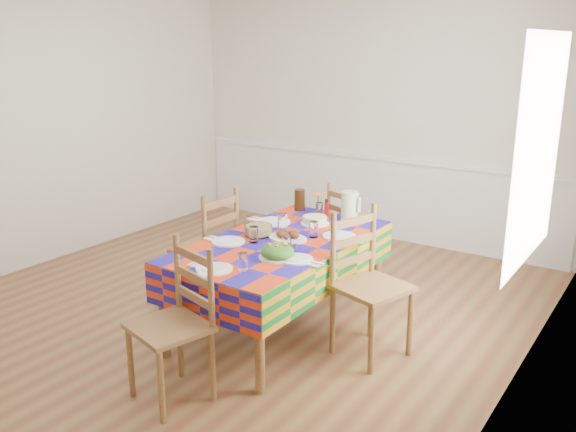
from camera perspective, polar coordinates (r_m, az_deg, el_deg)
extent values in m
cube|color=brown|center=(5.16, -5.55, -8.79)|extent=(4.50, 5.00, 0.04)
cube|color=beige|center=(6.86, 7.77, 9.29)|extent=(4.50, 0.04, 2.70)
cube|color=beige|center=(6.43, -21.89, 7.85)|extent=(0.04, 5.00, 2.70)
cube|color=beige|center=(3.75, 21.79, 2.71)|extent=(0.04, 5.00, 2.70)
cube|color=white|center=(6.88, 7.44, 5.53)|extent=(4.41, 0.06, 0.04)
cube|color=white|center=(6.99, 7.36, 1.91)|extent=(4.41, 0.03, 0.90)
plane|color=white|center=(4.02, 22.41, 5.66)|extent=(0.00, 1.40, 1.40)
cylinder|color=brown|center=(4.35, -11.54, -8.88)|extent=(0.07, 0.07, 0.66)
cylinder|color=brown|center=(3.86, -2.69, -11.96)|extent=(0.07, 0.07, 0.66)
cylinder|color=brown|center=(5.55, 0.73, -2.99)|extent=(0.07, 0.07, 0.66)
cylinder|color=brown|center=(5.17, 8.41, -4.63)|extent=(0.07, 0.07, 0.66)
cube|color=brown|center=(4.56, -0.67, -2.60)|extent=(0.94, 1.78, 0.04)
cube|color=red|center=(4.55, -0.67, -2.32)|extent=(0.97, 1.82, 0.01)
cube|color=red|center=(4.88, -5.38, -2.91)|extent=(0.01, 1.82, 0.28)
cube|color=red|center=(4.36, 4.62, -5.24)|extent=(0.01, 1.82, 0.28)
cube|color=red|center=(3.94, -8.25, -7.74)|extent=(0.97, 0.01, 0.28)
cube|color=red|center=(5.33, 4.88, -1.23)|extent=(0.97, 0.01, 0.28)
cylinder|color=white|center=(4.00, -6.91, -4.95)|extent=(0.24, 0.24, 0.01)
cylinder|color=white|center=(4.00, -6.91, -4.83)|extent=(0.17, 0.17, 0.01)
cylinder|color=white|center=(3.97, -4.26, -4.25)|extent=(0.07, 0.07, 0.12)
cube|color=white|center=(4.10, -8.61, -4.53)|extent=(0.09, 0.09, 0.01)
cube|color=silver|center=(4.11, -8.80, -4.42)|extent=(0.01, 0.15, 0.00)
cube|color=silver|center=(4.09, -8.43, -4.52)|extent=(0.01, 0.18, 0.00)
cylinder|color=white|center=(4.52, -5.63, -2.39)|extent=(0.25, 0.25, 0.01)
cylinder|color=white|center=(4.52, -5.63, -2.28)|extent=(0.17, 0.17, 0.01)
cylinder|color=white|center=(4.50, -3.22, -1.74)|extent=(0.07, 0.07, 0.12)
cube|color=white|center=(4.63, -7.21, -2.06)|extent=(0.09, 0.09, 0.01)
cube|color=silver|center=(4.64, -7.38, -1.97)|extent=(0.16, 0.01, 0.00)
cube|color=silver|center=(4.61, -7.04, -2.05)|extent=(0.18, 0.01, 0.00)
cylinder|color=white|center=(4.98, -1.40, -0.55)|extent=(0.28, 0.28, 0.01)
cylinder|color=white|center=(4.98, -1.40, -0.44)|extent=(0.20, 0.20, 0.01)
cylinder|color=white|center=(4.77, -0.54, -0.55)|extent=(0.08, 0.08, 0.13)
cube|color=white|center=(5.09, -3.11, -0.26)|extent=(0.10, 0.10, 0.01)
cube|color=silver|center=(5.10, -3.30, -0.17)|extent=(0.18, 0.01, 0.00)
cube|color=silver|center=(5.08, -2.92, -0.24)|extent=(0.21, 0.01, 0.00)
cylinder|color=white|center=(4.14, 0.77, -4.06)|extent=(0.23, 0.23, 0.01)
cylinder|color=white|center=(4.14, 0.77, -3.95)|extent=(0.16, 0.16, 0.01)
cylinder|color=white|center=(4.29, -0.11, -2.66)|extent=(0.07, 0.07, 0.11)
cube|color=white|center=(4.07, 2.62, -4.53)|extent=(0.09, 0.09, 0.01)
cube|color=silver|center=(4.07, 2.41, -4.42)|extent=(0.15, 0.01, 0.00)
cube|color=silver|center=(4.06, 2.83, -4.52)|extent=(0.17, 0.01, 0.00)
cylinder|color=white|center=(4.64, 4.81, -1.89)|extent=(0.25, 0.25, 0.01)
cylinder|color=white|center=(4.64, 4.81, -1.78)|extent=(0.18, 0.18, 0.01)
cylinder|color=white|center=(4.61, 2.41, -1.26)|extent=(0.07, 0.07, 0.12)
cube|color=white|center=(4.57, 6.66, -2.29)|extent=(0.09, 0.09, 0.01)
cube|color=silver|center=(4.57, 6.45, -2.19)|extent=(0.16, 0.01, 0.00)
cube|color=silver|center=(4.56, 6.87, -2.27)|extent=(0.19, 0.01, 0.00)
ellipsoid|color=white|center=(4.57, -0.01, -2.10)|extent=(0.31, 0.22, 0.01)
ellipsoid|color=black|center=(4.53, 0.57, -1.86)|extent=(0.08, 0.07, 0.05)
ellipsoid|color=black|center=(4.58, 0.47, -1.66)|extent=(0.08, 0.07, 0.05)
ellipsoid|color=black|center=(4.60, -0.23, -1.56)|extent=(0.08, 0.07, 0.05)
ellipsoid|color=black|center=(4.57, -0.65, -1.69)|extent=(0.08, 0.07, 0.05)
ellipsoid|color=black|center=(4.53, -0.25, -1.88)|extent=(0.08, 0.07, 0.05)
cylinder|color=white|center=(4.18, -1.00, -3.87)|extent=(0.26, 0.26, 0.01)
ellipsoid|color=#184310|center=(4.17, -1.00, -3.35)|extent=(0.23, 0.23, 0.10)
cube|color=orange|center=(4.16, -1.79, -2.64)|extent=(0.03, 0.02, 0.01)
cube|color=orange|center=(4.18, -1.00, -2.54)|extent=(0.04, 0.04, 0.01)
cube|color=orange|center=(4.12, -1.01, -2.81)|extent=(0.03, 0.03, 0.01)
cube|color=orange|center=(4.14, -0.21, -2.71)|extent=(0.03, 0.04, 0.01)
cylinder|color=white|center=(4.67, -2.79, -1.32)|extent=(0.21, 0.21, 0.08)
cylinder|color=#D5C271|center=(4.67, -2.79, -1.30)|extent=(0.20, 0.20, 0.06)
cylinder|color=white|center=(4.96, 2.53, -0.68)|extent=(0.23, 0.23, 0.01)
cylinder|color=tan|center=(4.95, 2.53, -0.33)|extent=(0.20, 0.20, 0.05)
cube|color=black|center=(4.42, -0.22, -2.81)|extent=(0.11, 0.27, 0.01)
cube|color=black|center=(4.41, 0.42, -2.85)|extent=(0.06, 0.28, 0.01)
cylinder|color=white|center=(5.20, 2.93, 0.68)|extent=(0.06, 0.06, 0.11)
cylinder|color=#246722|center=(5.20, 2.77, 1.17)|extent=(0.01, 0.01, 0.15)
ellipsoid|color=orange|center=(5.20, 2.53, 2.00)|extent=(0.05, 0.05, 0.02)
cylinder|color=#246722|center=(5.19, 3.12, 1.14)|extent=(0.01, 0.01, 0.15)
ellipsoid|color=orange|center=(5.17, 3.40, 2.08)|extent=(0.05, 0.05, 0.02)
cylinder|color=#246722|center=(5.18, 2.86, 1.10)|extent=(0.01, 0.01, 0.15)
ellipsoid|color=orange|center=(5.14, 2.76, 2.15)|extent=(0.05, 0.05, 0.02)
cylinder|color=#B10E0E|center=(5.17, 3.62, 0.80)|extent=(0.04, 0.04, 0.15)
cylinder|color=#B9D697|center=(5.05, 5.78, 0.95)|extent=(0.14, 0.14, 0.24)
cylinder|color=black|center=(5.33, 1.10, 1.53)|extent=(0.09, 0.09, 0.19)
cube|color=white|center=(3.89, -8.21, -5.57)|extent=(0.08, 0.02, 0.02)
cylinder|color=brown|center=(3.99, -14.53, -13.10)|extent=(0.04, 0.04, 0.47)
cylinder|color=brown|center=(3.69, -11.79, -15.40)|extent=(0.04, 0.04, 0.47)
cylinder|color=brown|center=(4.13, -10.07, -11.72)|extent=(0.04, 0.04, 0.47)
cylinder|color=brown|center=(3.85, -7.08, -13.78)|extent=(0.04, 0.04, 0.47)
cube|color=brown|center=(3.79, -11.08, -10.17)|extent=(0.53, 0.52, 0.03)
cylinder|color=brown|center=(3.93, -10.29, -5.28)|extent=(0.04, 0.04, 0.52)
cylinder|color=brown|center=(3.63, -7.21, -6.95)|extent=(0.04, 0.04, 0.52)
cube|color=brown|center=(3.82, -8.75, -7.53)|extent=(0.37, 0.12, 0.05)
cube|color=brown|center=(3.77, -8.83, -5.65)|extent=(0.37, 0.12, 0.05)
cube|color=brown|center=(3.72, -8.92, -3.71)|extent=(0.37, 0.12, 0.05)
cylinder|color=brown|center=(5.67, 8.58, -3.99)|extent=(0.03, 0.03, 0.43)
cylinder|color=brown|center=(5.90, 6.24, -3.09)|extent=(0.03, 0.03, 0.43)
cylinder|color=brown|center=(5.46, 6.12, -4.71)|extent=(0.03, 0.03, 0.43)
cylinder|color=brown|center=(5.70, 3.81, -3.73)|extent=(0.03, 0.03, 0.43)
cube|color=brown|center=(5.61, 6.26, -1.66)|extent=(0.51, 0.50, 0.03)
cylinder|color=brown|center=(5.31, 6.19, -0.14)|extent=(0.03, 0.03, 0.48)
cylinder|color=brown|center=(5.56, 3.82, 0.66)|extent=(0.03, 0.03, 0.48)
cube|color=brown|center=(5.46, 4.95, -0.69)|extent=(0.33, 0.14, 0.05)
cube|color=brown|center=(5.42, 4.98, 0.56)|extent=(0.33, 0.14, 0.05)
cube|color=brown|center=(5.39, 5.02, 1.84)|extent=(0.33, 0.14, 0.05)
cylinder|color=brown|center=(5.41, -7.73, -4.69)|extent=(0.04, 0.04, 0.48)
cylinder|color=brown|center=(5.16, -10.64, -5.88)|extent=(0.04, 0.04, 0.48)
cylinder|color=brown|center=(5.18, -4.81, -5.54)|extent=(0.04, 0.04, 0.48)
cylinder|color=brown|center=(4.92, -7.70, -6.84)|extent=(0.04, 0.04, 0.48)
cube|color=brown|center=(5.08, -7.82, -3.05)|extent=(0.44, 0.46, 0.03)
cylinder|color=brown|center=(5.01, -4.85, -0.21)|extent=(0.04, 0.04, 0.53)
cylinder|color=brown|center=(4.74, -7.83, -1.26)|extent=(0.04, 0.04, 0.53)
cube|color=brown|center=(4.91, -6.26, -1.91)|extent=(0.03, 0.38, 0.05)
cube|color=brown|center=(4.87, -6.31, -0.36)|extent=(0.03, 0.38, 0.05)
cube|color=brown|center=(4.83, -6.36, 1.21)|extent=(0.03, 0.38, 0.05)
cylinder|color=brown|center=(4.13, 7.79, -11.45)|extent=(0.04, 0.04, 0.49)
cylinder|color=brown|center=(4.40, 11.35, -9.83)|extent=(0.04, 0.04, 0.49)
cylinder|color=brown|center=(4.36, 4.18, -9.77)|extent=(0.04, 0.04, 0.49)
cylinder|color=brown|center=(4.61, 7.77, -8.36)|extent=(0.04, 0.04, 0.49)
cube|color=brown|center=(4.26, 7.91, -6.65)|extent=(0.55, 0.56, 0.03)
cylinder|color=brown|center=(4.17, 4.23, -3.29)|extent=(0.04, 0.04, 0.55)
cylinder|color=brown|center=(4.43, 7.92, -2.20)|extent=(0.04, 0.04, 0.55)
cube|color=brown|center=(4.33, 6.09, -4.10)|extent=(0.13, 0.38, 0.05)
cube|color=brown|center=(4.29, 6.15, -2.32)|extent=(0.13, 0.38, 0.05)
cube|color=brown|center=(4.25, 6.20, -0.50)|extent=(0.13, 0.38, 0.05)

